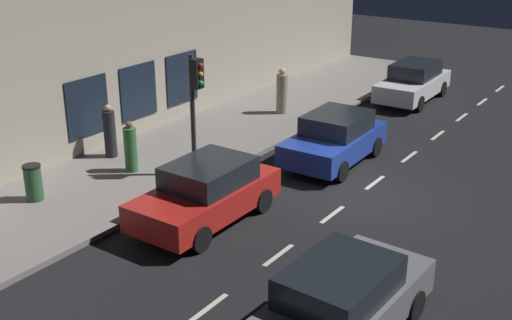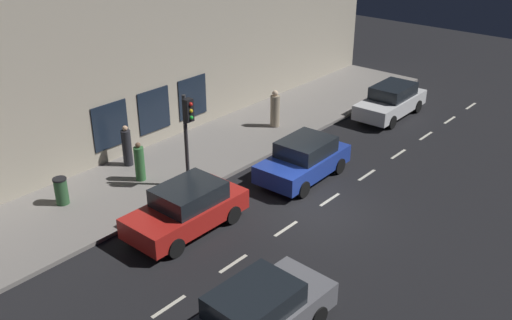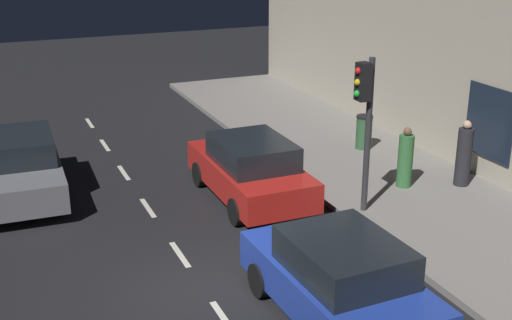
# 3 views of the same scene
# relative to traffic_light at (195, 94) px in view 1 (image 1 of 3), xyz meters

# --- Properties ---
(ground_plane) EXTENTS (60.00, 60.00, 0.00)m
(ground_plane) POSITION_rel_traffic_light_xyz_m (-4.42, -1.78, -2.62)
(ground_plane) COLOR black
(sidewalk) EXTENTS (4.50, 32.00, 0.15)m
(sidewalk) POSITION_rel_traffic_light_xyz_m (1.83, -1.78, -2.55)
(sidewalk) COLOR gray
(sidewalk) RESTS_ON ground
(building_facade) EXTENTS (0.65, 32.00, 7.07)m
(building_facade) POSITION_rel_traffic_light_xyz_m (4.38, -1.78, 0.91)
(building_facade) COLOR #B2A893
(building_facade) RESTS_ON ground
(lane_centre_line) EXTENTS (0.12, 27.20, 0.01)m
(lane_centre_line) POSITION_rel_traffic_light_xyz_m (-4.42, -2.78, -2.62)
(lane_centre_line) COLOR beige
(lane_centre_line) RESTS_ON ground
(traffic_light) EXTENTS (0.49, 0.32, 3.59)m
(traffic_light) POSITION_rel_traffic_light_xyz_m (0.00, 0.00, 0.00)
(traffic_light) COLOR #2D2D30
(traffic_light) RESTS_ON sidewalk
(parked_car_0) EXTENTS (1.97, 4.18, 1.58)m
(parked_car_0) POSITION_rel_traffic_light_xyz_m (-1.93, 1.96, -1.83)
(parked_car_0) COLOR red
(parked_car_0) RESTS_ON ground
(parked_car_1) EXTENTS (2.01, 4.32, 1.58)m
(parked_car_1) POSITION_rel_traffic_light_xyz_m (-7.06, 4.36, -1.83)
(parked_car_1) COLOR slate
(parked_car_1) RESTS_ON ground
(parked_car_2) EXTENTS (1.94, 4.47, 1.58)m
(parked_car_2) POSITION_rel_traffic_light_xyz_m (-1.91, -11.76, -1.83)
(parked_car_2) COLOR silver
(parked_car_2) RESTS_ON ground
(parked_car_3) EXTENTS (2.07, 4.09, 1.58)m
(parked_car_3) POSITION_rel_traffic_light_xyz_m (-2.62, -3.57, -1.83)
(parked_car_3) COLOR #1E389E
(parked_car_3) RESTS_ON ground
(pedestrian_0) EXTENTS (0.47, 0.47, 1.56)m
(pedestrian_0) POSITION_rel_traffic_light_xyz_m (1.84, 0.88, -1.76)
(pedestrian_0) COLOR #336B38
(pedestrian_0) RESTS_ON sidewalk
(pedestrian_1) EXTENTS (0.60, 0.60, 1.76)m
(pedestrian_1) POSITION_rel_traffic_light_xyz_m (1.36, -6.70, -1.67)
(pedestrian_1) COLOR gray
(pedestrian_1) RESTS_ON sidewalk
(pedestrian_2) EXTENTS (0.39, 0.39, 1.71)m
(pedestrian_2) POSITION_rel_traffic_light_xyz_m (3.25, 0.38, -1.69)
(pedestrian_2) COLOR #232328
(pedestrian_2) RESTS_ON sidewalk
(trash_bin) EXTENTS (0.49, 0.49, 1.00)m
(trash_bin) POSITION_rel_traffic_light_xyz_m (2.50, 3.87, -1.97)
(trash_bin) COLOR #2D5633
(trash_bin) RESTS_ON sidewalk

